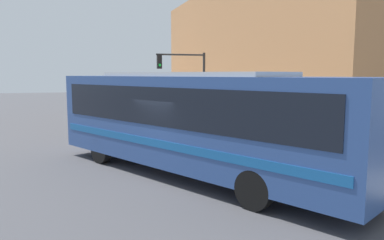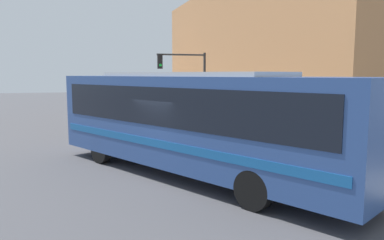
{
  "view_description": "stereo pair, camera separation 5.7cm",
  "coord_description": "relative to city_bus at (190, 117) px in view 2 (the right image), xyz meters",
  "views": [
    {
      "loc": [
        -3.08,
        -11.5,
        3.3
      ],
      "look_at": [
        1.51,
        2.8,
        1.45
      ],
      "focal_mm": 35.0,
      "sensor_mm": 36.0,
      "label": 1
    },
    {
      "loc": [
        -3.03,
        -11.52,
        3.3
      ],
      "look_at": [
        1.51,
        2.8,
        1.45
      ],
      "focal_mm": 35.0,
      "sensor_mm": 36.0,
      "label": 2
    }
  ],
  "objects": [
    {
      "name": "traffic_light_pole",
      "position": [
        3.53,
        12.06,
        1.36
      ],
      "size": [
        3.28,
        0.35,
        4.55
      ],
      "color": "#2D2D2D",
      "rests_on": "sidewalk"
    },
    {
      "name": "pedestrian_near_corner",
      "position": [
        5.44,
        8.93,
        -0.87
      ],
      "size": [
        0.34,
        0.34,
        1.81
      ],
      "color": "#23283D",
      "rests_on": "sidewalk"
    },
    {
      "name": "parking_meter",
      "position": [
        4.59,
        10.59,
        -0.96
      ],
      "size": [
        0.14,
        0.14,
        1.24
      ],
      "color": "#2D2D2D",
      "rests_on": "sidewalk"
    },
    {
      "name": "sidewalk",
      "position": [
        5.62,
        20.2,
        -1.87
      ],
      "size": [
        3.26,
        70.0,
        0.14
      ],
      "color": "#B7B2A8",
      "rests_on": "ground_plane"
    },
    {
      "name": "building_facade",
      "position": [
        10.25,
        15.65,
        3.18
      ],
      "size": [
        6.0,
        28.9,
        10.24
      ],
      "color": "#B27A4C",
      "rests_on": "ground_plane"
    },
    {
      "name": "fire_hydrant",
      "position": [
        4.59,
        3.62,
        -1.46
      ],
      "size": [
        0.23,
        0.31,
        0.68
      ],
      "color": "red",
      "rests_on": "sidewalk"
    },
    {
      "name": "delivery_truck",
      "position": [
        1.98,
        25.34,
        -0.31
      ],
      "size": [
        2.32,
        8.03,
        2.99
      ],
      "color": "silver",
      "rests_on": "ground_plane"
    },
    {
      "name": "city_bus",
      "position": [
        0.0,
        0.0,
        0.0
      ],
      "size": [
        7.6,
        11.56,
        3.36
      ],
      "rotation": [
        0.0,
        0.0,
        0.48
      ],
      "color": "#2D4C8C",
      "rests_on": "ground_plane"
    },
    {
      "name": "ground_plane",
      "position": [
        -0.51,
        0.2,
        -1.94
      ],
      "size": [
        120.0,
        120.0,
        0.0
      ],
      "primitive_type": "plane",
      "color": "#47474C"
    }
  ]
}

